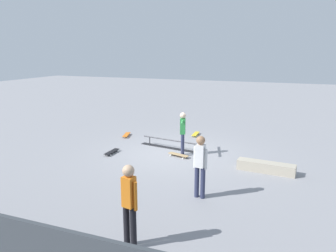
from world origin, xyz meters
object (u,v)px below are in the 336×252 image
(skateboard_main, at_px, (178,155))
(loose_skateboard_black, at_px, (112,152))
(skater_main, at_px, (183,131))
(bystander_white_shirt, at_px, (200,163))
(skate_ledge, at_px, (266,167))
(loose_skateboard_yellow, at_px, (196,134))
(grind_rail, at_px, (173,145))
(bystander_orange_shirt, at_px, (129,202))
(loose_skateboard_orange, at_px, (126,135))

(skateboard_main, height_order, loose_skateboard_black, same)
(skater_main, distance_m, bystander_white_shirt, 3.52)
(skater_main, bearing_deg, bystander_white_shirt, -168.98)
(skate_ledge, relative_size, loose_skateboard_yellow, 2.16)
(skate_ledge, distance_m, loose_skateboard_yellow, 4.88)
(grind_rail, relative_size, skater_main, 1.80)
(skater_main, height_order, bystander_orange_shirt, bystander_orange_shirt)
(skate_ledge, height_order, skater_main, skater_main)
(skateboard_main, height_order, loose_skateboard_yellow, same)
(skate_ledge, height_order, bystander_white_shirt, bystander_white_shirt)
(bystander_orange_shirt, height_order, loose_skateboard_yellow, bystander_orange_shirt)
(grind_rail, xyz_separation_m, skate_ledge, (-3.58, 1.31, 0.01))
(skate_ledge, distance_m, skater_main, 3.13)
(bystander_white_shirt, height_order, loose_skateboard_yellow, bystander_white_shirt)
(loose_skateboard_orange, bearing_deg, skateboard_main, 43.00)
(loose_skateboard_orange, distance_m, loose_skateboard_black, 2.51)
(bystander_white_shirt, height_order, loose_skateboard_black, bystander_white_shirt)
(grind_rail, relative_size, bystander_white_shirt, 1.73)
(loose_skateboard_black, bearing_deg, bystander_white_shirt, -120.68)
(grind_rail, distance_m, bystander_orange_shirt, 6.62)
(skateboard_main, bearing_deg, loose_skateboard_yellow, 112.20)
(skater_main, bearing_deg, bystander_orange_shirt, 173.93)
(loose_skateboard_orange, bearing_deg, grind_rail, 52.71)
(bystander_white_shirt, bearing_deg, grind_rail, -54.10)
(grind_rail, xyz_separation_m, loose_skateboard_black, (1.86, 1.41, -0.08))
(grind_rail, distance_m, loose_skateboard_black, 2.34)
(grind_rail, height_order, loose_skateboard_orange, grind_rail)
(bystander_orange_shirt, bearing_deg, skater_main, -69.41)
(skate_ledge, height_order, skateboard_main, skate_ledge)
(grind_rail, xyz_separation_m, bystander_orange_shirt, (-1.51, 6.40, 0.79))
(bystander_white_shirt, height_order, bystander_orange_shirt, bystander_orange_shirt)
(skate_ledge, distance_m, loose_skateboard_black, 5.44)
(loose_skateboard_orange, bearing_deg, bystander_orange_shirt, 12.88)
(skate_ledge, bearing_deg, loose_skateboard_yellow, -46.93)
(bystander_white_shirt, distance_m, loose_skateboard_black, 4.76)
(grind_rail, distance_m, skateboard_main, 1.03)
(bystander_white_shirt, bearing_deg, skater_main, -57.70)
(grind_rail, height_order, skater_main, skater_main)
(bystander_white_shirt, distance_m, loose_skateboard_orange, 6.79)
(bystander_orange_shirt, relative_size, loose_skateboard_black, 2.07)
(skate_ledge, relative_size, bystander_orange_shirt, 1.06)
(skate_ledge, height_order, loose_skateboard_yellow, skate_ledge)
(skate_ledge, bearing_deg, loose_skateboard_black, 1.08)
(bystander_orange_shirt, relative_size, loose_skateboard_yellow, 2.04)
(skater_main, height_order, loose_skateboard_orange, skater_main)
(loose_skateboard_yellow, bearing_deg, loose_skateboard_orange, 109.96)
(loose_skateboard_black, bearing_deg, grind_rail, -52.55)
(bystander_orange_shirt, distance_m, loose_skateboard_yellow, 8.78)
(skater_main, bearing_deg, grind_rail, 28.85)
(skater_main, relative_size, bystander_orange_shirt, 0.95)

